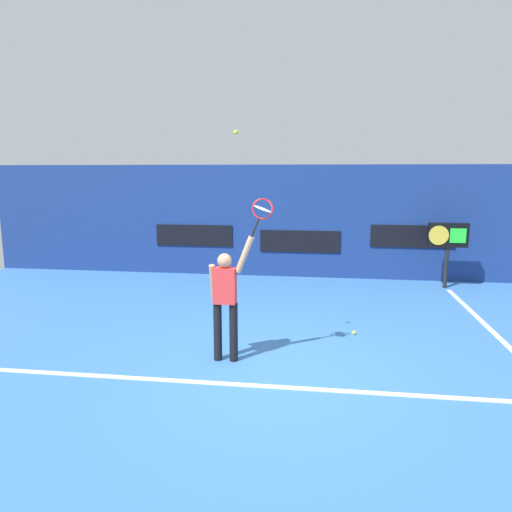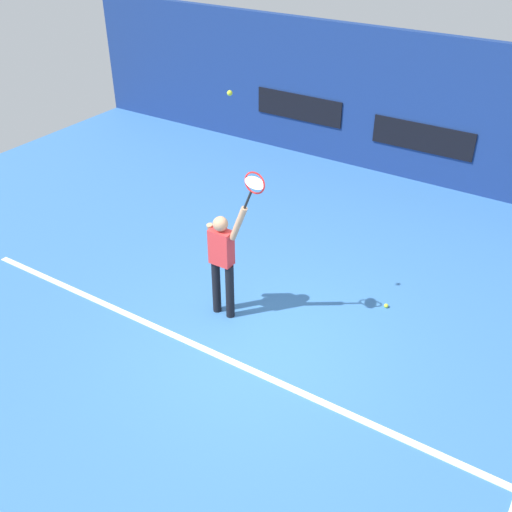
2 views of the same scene
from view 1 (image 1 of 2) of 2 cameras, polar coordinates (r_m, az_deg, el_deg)
ground_plane at (r=7.13m, az=2.54°, el=-13.90°), size 18.00×18.00×0.00m
back_wall at (r=13.21m, az=5.34°, el=4.15°), size 18.00×0.20×3.09m
sponsor_banner_center at (r=13.16m, az=5.28°, el=1.75°), size 2.20×0.03×0.60m
sponsor_banner_portside at (r=13.61m, az=-7.44°, el=2.46°), size 2.20×0.03×0.60m
sponsor_banner_starboard at (r=13.33m, az=18.29°, el=2.24°), size 2.20×0.03×0.60m
court_baseline at (r=6.72m, az=2.16°, el=-15.41°), size 10.00×0.10×0.01m
court_sideline at (r=9.51m, az=27.22°, el=-8.79°), size 0.10×7.00×0.01m
tennis_player at (r=7.28m, az=-3.69°, el=-4.97°), size 0.70×0.31×1.97m
tennis_racket at (r=6.96m, az=0.68°, el=5.42°), size 0.41×0.27×0.62m
tennis_ball at (r=7.07m, az=-2.45°, el=14.62°), size 0.07×0.07×0.07m
scoreboard_clock at (r=12.75m, az=22.03°, el=2.03°), size 0.96×0.20×1.65m
spare_ball at (r=8.86m, az=11.69°, el=-9.00°), size 0.07×0.07×0.07m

